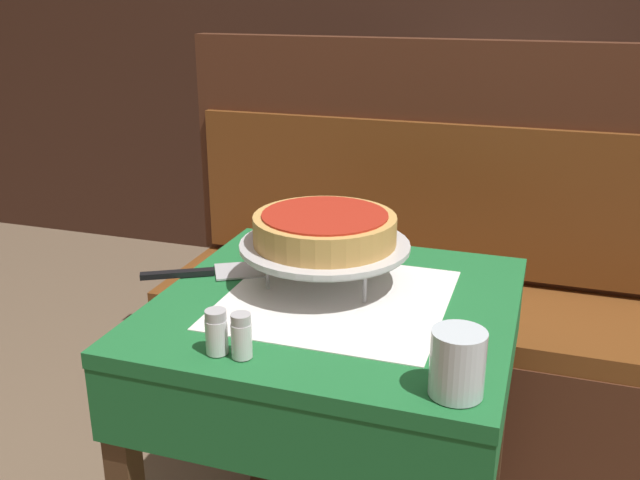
{
  "coord_description": "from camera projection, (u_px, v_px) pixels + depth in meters",
  "views": [
    {
      "loc": [
        0.37,
        -1.22,
        1.33
      ],
      "look_at": [
        -0.04,
        0.03,
        0.86
      ],
      "focal_mm": 40.0,
      "sensor_mm": 36.0,
      "label": 1
    }
  ],
  "objects": [
    {
      "name": "condiment_caddy",
      "position": [
        470.0,
        136.0,
        2.68
      ],
      "size": [
        0.12,
        0.12,
        0.17
      ],
      "color": "black",
      "rests_on": "dining_table_rear"
    },
    {
      "name": "booth_bench",
      "position": [
        445.0,
        333.0,
        2.13
      ],
      "size": [
        1.72,
        0.48,
        1.18
      ],
      "color": "#4C2819",
      "rests_on": "ground_plane"
    },
    {
      "name": "dining_table_front",
      "position": [
        336.0,
        350.0,
        1.43
      ],
      "size": [
        0.68,
        0.68,
        0.75
      ],
      "color": "#1E6B33",
      "rests_on": "ground_plane"
    },
    {
      "name": "salt_shaker",
      "position": [
        216.0,
        332.0,
        1.17
      ],
      "size": [
        0.04,
        0.04,
        0.08
      ],
      "color": "silver",
      "rests_on": "dining_table_front"
    },
    {
      "name": "pepper_shaker",
      "position": [
        241.0,
        336.0,
        1.16
      ],
      "size": [
        0.03,
        0.03,
        0.08
      ],
      "color": "silver",
      "rests_on": "dining_table_front"
    },
    {
      "name": "dining_table_rear",
      "position": [
        490.0,
        176.0,
        2.78
      ],
      "size": [
        0.61,
        0.61,
        0.74
      ],
      "color": "beige",
      "rests_on": "ground_plane"
    },
    {
      "name": "deep_dish_pizza",
      "position": [
        325.0,
        228.0,
        1.42
      ],
      "size": [
        0.29,
        0.29,
        0.06
      ],
      "color": "tan",
      "rests_on": "pizza_pan_stand"
    },
    {
      "name": "back_wall_panel",
      "position": [
        476.0,
        17.0,
        3.04
      ],
      "size": [
        6.0,
        0.04,
        2.4
      ],
      "primitive_type": "cube",
      "color": "#3D2319",
      "rests_on": "ground_plane"
    },
    {
      "name": "pizza_server",
      "position": [
        210.0,
        272.0,
        1.51
      ],
      "size": [
        0.25,
        0.17,
        0.01
      ],
      "color": "#BCBCC1",
      "rests_on": "dining_table_front"
    },
    {
      "name": "pizza_pan_stand",
      "position": [
        325.0,
        247.0,
        1.43
      ],
      "size": [
        0.34,
        0.34,
        0.09
      ],
      "color": "#ADADB2",
      "rests_on": "dining_table_front"
    },
    {
      "name": "water_glass_near",
      "position": [
        458.0,
        363.0,
        1.05
      ],
      "size": [
        0.08,
        0.08,
        0.1
      ],
      "color": "silver",
      "rests_on": "dining_table_front"
    }
  ]
}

